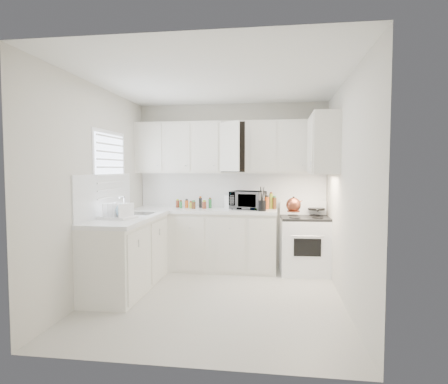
% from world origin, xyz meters
% --- Properties ---
extents(floor, '(3.20, 3.20, 0.00)m').
position_xyz_m(floor, '(0.00, 0.00, 0.00)').
color(floor, beige).
rests_on(floor, ground).
extents(ceiling, '(3.20, 3.20, 0.00)m').
position_xyz_m(ceiling, '(0.00, 0.00, 2.60)').
color(ceiling, white).
rests_on(ceiling, ground).
extents(wall_back, '(3.00, 0.00, 3.00)m').
position_xyz_m(wall_back, '(0.00, 1.60, 1.30)').
color(wall_back, beige).
rests_on(wall_back, ground).
extents(wall_front, '(3.00, 0.00, 3.00)m').
position_xyz_m(wall_front, '(0.00, -1.60, 1.30)').
color(wall_front, beige).
rests_on(wall_front, ground).
extents(wall_left, '(0.00, 3.20, 3.20)m').
position_xyz_m(wall_left, '(-1.50, 0.00, 1.30)').
color(wall_left, beige).
rests_on(wall_left, ground).
extents(wall_right, '(0.00, 3.20, 3.20)m').
position_xyz_m(wall_right, '(1.50, 0.00, 1.30)').
color(wall_right, beige).
rests_on(wall_right, ground).
extents(window_blinds, '(0.06, 0.96, 1.06)m').
position_xyz_m(window_blinds, '(-1.48, 0.35, 1.55)').
color(window_blinds, white).
rests_on(window_blinds, wall_left).
extents(lower_cabinets_back, '(2.22, 0.60, 0.90)m').
position_xyz_m(lower_cabinets_back, '(-0.39, 1.30, 0.45)').
color(lower_cabinets_back, beige).
rests_on(lower_cabinets_back, floor).
extents(lower_cabinets_left, '(0.60, 1.60, 0.90)m').
position_xyz_m(lower_cabinets_left, '(-1.20, 0.20, 0.45)').
color(lower_cabinets_left, beige).
rests_on(lower_cabinets_left, floor).
extents(countertop_back, '(2.24, 0.64, 0.05)m').
position_xyz_m(countertop_back, '(-0.39, 1.29, 0.93)').
color(countertop_back, silver).
rests_on(countertop_back, lower_cabinets_back).
extents(countertop_left, '(0.64, 1.62, 0.05)m').
position_xyz_m(countertop_left, '(-1.19, 0.20, 0.93)').
color(countertop_left, silver).
rests_on(countertop_left, lower_cabinets_left).
extents(backsplash_back, '(2.98, 0.02, 0.55)m').
position_xyz_m(backsplash_back, '(0.00, 1.59, 1.23)').
color(backsplash_back, silver).
rests_on(backsplash_back, wall_back).
extents(backsplash_left, '(0.02, 1.60, 0.55)m').
position_xyz_m(backsplash_left, '(-1.49, 0.20, 1.23)').
color(backsplash_left, silver).
rests_on(backsplash_left, wall_left).
extents(upper_cabinets_back, '(3.00, 0.33, 0.80)m').
position_xyz_m(upper_cabinets_back, '(0.00, 1.44, 1.50)').
color(upper_cabinets_back, beige).
rests_on(upper_cabinets_back, wall_back).
extents(upper_cabinets_right, '(0.33, 0.90, 0.80)m').
position_xyz_m(upper_cabinets_right, '(1.33, 0.82, 1.50)').
color(upper_cabinets_right, beige).
rests_on(upper_cabinets_right, wall_right).
extents(sink, '(0.42, 0.38, 0.30)m').
position_xyz_m(sink, '(-1.19, 0.55, 1.07)').
color(sink, gray).
rests_on(sink, countertop_left).
extents(stove, '(0.74, 0.62, 1.09)m').
position_xyz_m(stove, '(1.14, 1.25, 0.55)').
color(stove, white).
rests_on(stove, floor).
extents(tea_kettle, '(0.33, 0.31, 0.24)m').
position_xyz_m(tea_kettle, '(0.96, 1.09, 1.06)').
color(tea_kettle, maroon).
rests_on(tea_kettle, stove).
extents(frying_pan, '(0.27, 0.45, 0.04)m').
position_xyz_m(frying_pan, '(1.32, 1.41, 0.96)').
color(frying_pan, black).
rests_on(frying_pan, stove).
extents(microwave, '(0.56, 0.42, 0.34)m').
position_xyz_m(microwave, '(0.28, 1.33, 1.12)').
color(microwave, gray).
rests_on(microwave, countertop_back).
extents(rice_cooker, '(0.31, 0.31, 0.25)m').
position_xyz_m(rice_cooker, '(0.03, 1.41, 1.07)').
color(rice_cooker, white).
rests_on(rice_cooker, countertop_back).
extents(paper_towel, '(0.12, 0.12, 0.27)m').
position_xyz_m(paper_towel, '(0.05, 1.46, 1.08)').
color(paper_towel, white).
rests_on(paper_towel, countertop_back).
extents(utensil_crock, '(0.16, 0.16, 0.37)m').
position_xyz_m(utensil_crock, '(0.51, 1.08, 1.13)').
color(utensil_crock, black).
rests_on(utensil_crock, countertop_back).
extents(dish_rack, '(0.48, 0.41, 0.22)m').
position_xyz_m(dish_rack, '(-1.24, 0.01, 1.06)').
color(dish_rack, white).
rests_on(dish_rack, countertop_left).
extents(spice_left_0, '(0.06, 0.06, 0.13)m').
position_xyz_m(spice_left_0, '(-0.85, 1.42, 1.02)').
color(spice_left_0, brown).
rests_on(spice_left_0, countertop_back).
extents(spice_left_1, '(0.06, 0.06, 0.13)m').
position_xyz_m(spice_left_1, '(-0.78, 1.33, 1.02)').
color(spice_left_1, '#2B833E').
rests_on(spice_left_1, countertop_back).
extents(spice_left_2, '(0.06, 0.06, 0.13)m').
position_xyz_m(spice_left_2, '(-0.70, 1.42, 1.02)').
color(spice_left_2, '#DA5A1D').
rests_on(spice_left_2, countertop_back).
extents(spice_left_3, '(0.06, 0.06, 0.13)m').
position_xyz_m(spice_left_3, '(-0.62, 1.33, 1.02)').
color(spice_left_3, '#A8BD2C').
rests_on(spice_left_3, countertop_back).
extents(spice_left_4, '(0.06, 0.06, 0.13)m').
position_xyz_m(spice_left_4, '(-0.55, 1.42, 1.02)').
color(spice_left_4, brown).
rests_on(spice_left_4, countertop_back).
extents(spice_left_5, '(0.06, 0.06, 0.13)m').
position_xyz_m(spice_left_5, '(-0.47, 1.33, 1.02)').
color(spice_left_5, black).
rests_on(spice_left_5, countertop_back).
extents(spice_left_6, '(0.06, 0.06, 0.13)m').
position_xyz_m(spice_left_6, '(-0.40, 1.42, 1.02)').
color(spice_left_6, brown).
rests_on(spice_left_6, countertop_back).
extents(spice_left_7, '(0.06, 0.06, 0.13)m').
position_xyz_m(spice_left_7, '(-0.32, 1.33, 1.02)').
color(spice_left_7, '#2B833E').
rests_on(spice_left_7, countertop_back).
extents(sauce_right_0, '(0.06, 0.06, 0.19)m').
position_xyz_m(sauce_right_0, '(0.58, 1.46, 1.05)').
color(sauce_right_0, '#DA5A1D').
rests_on(sauce_right_0, countertop_back).
extents(sauce_right_1, '(0.06, 0.06, 0.19)m').
position_xyz_m(sauce_right_1, '(0.64, 1.40, 1.05)').
color(sauce_right_1, '#A8BD2C').
rests_on(sauce_right_1, countertop_back).
extents(sauce_right_2, '(0.06, 0.06, 0.19)m').
position_xyz_m(sauce_right_2, '(0.69, 1.46, 1.05)').
color(sauce_right_2, brown).
rests_on(sauce_right_2, countertop_back).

